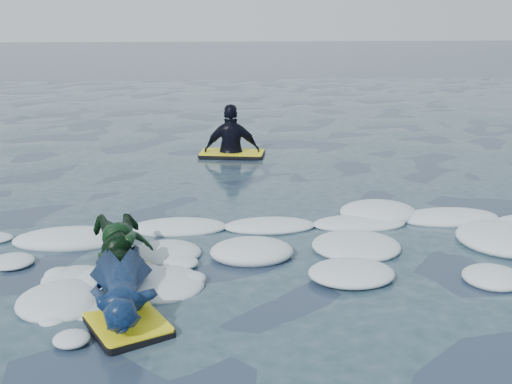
{
  "coord_description": "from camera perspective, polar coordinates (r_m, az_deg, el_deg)",
  "views": [
    {
      "loc": [
        0.26,
        -6.27,
        2.7
      ],
      "look_at": [
        1.0,
        1.6,
        0.5
      ],
      "focal_mm": 45.0,
      "sensor_mm": 36.0,
      "label": 1
    }
  ],
  "objects": [
    {
      "name": "foam_band",
      "position": [
        7.79,
        -6.98,
        -4.83
      ],
      "size": [
        12.0,
        3.1,
        0.3
      ],
      "primitive_type": null,
      "color": "silver",
      "rests_on": "ground"
    },
    {
      "name": "waiting_rider_unit",
      "position": [
        12.59,
        -2.15,
        3.56
      ],
      "size": [
        1.36,
        0.91,
        1.87
      ],
      "rotation": [
        0.0,
        0.0,
        -0.19
      ],
      "color": "black",
      "rests_on": "ground"
    },
    {
      "name": "prone_child_unit",
      "position": [
        7.04,
        -11.82,
        -4.92
      ],
      "size": [
        0.8,
        1.43,
        0.54
      ],
      "rotation": [
        0.0,
        0.0,
        1.43
      ],
      "color": "black",
      "rests_on": "ground"
    },
    {
      "name": "ground",
      "position": [
        6.83,
        -7.18,
        -7.84
      ],
      "size": [
        120.0,
        120.0,
        0.0
      ],
      "primitive_type": "plane",
      "color": "#162034",
      "rests_on": "ground"
    },
    {
      "name": "prone_woman_unit",
      "position": [
        6.18,
        -11.82,
        -8.35
      ],
      "size": [
        1.06,
        1.79,
        0.45
      ],
      "rotation": [
        0.0,
        0.0,
        2.02
      ],
      "color": "black",
      "rests_on": "ground"
    }
  ]
}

